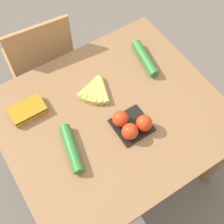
{
  "coord_description": "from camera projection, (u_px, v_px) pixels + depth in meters",
  "views": [
    {
      "loc": [
        -0.43,
        -0.68,
        2.14
      ],
      "look_at": [
        0.0,
        0.0,
        0.77
      ],
      "focal_mm": 50.0,
      "sensor_mm": 36.0,
      "label": 1
    }
  ],
  "objects": [
    {
      "name": "tomato_pack",
      "position": [
        132.0,
        125.0,
        1.54
      ],
      "size": [
        0.18,
        0.18,
        0.09
      ],
      "color": "black",
      "rests_on": "dining_table"
    },
    {
      "name": "cucumber_far",
      "position": [
        145.0,
        58.0,
        1.77
      ],
      "size": [
        0.1,
        0.26,
        0.05
      ],
      "color": "#2D702D",
      "rests_on": "dining_table"
    },
    {
      "name": "carrot_bag",
      "position": [
        28.0,
        110.0,
        1.6
      ],
      "size": [
        0.18,
        0.11,
        0.04
      ],
      "color": "orange",
      "rests_on": "dining_table"
    },
    {
      "name": "banana_bunch",
      "position": [
        96.0,
        89.0,
        1.68
      ],
      "size": [
        0.18,
        0.18,
        0.03
      ],
      "color": "brown",
      "rests_on": "dining_table"
    },
    {
      "name": "cucumber_near",
      "position": [
        72.0,
        148.0,
        1.49
      ],
      "size": [
        0.11,
        0.26,
        0.05
      ],
      "color": "#2D702D",
      "rests_on": "dining_table"
    },
    {
      "name": "ground_plane",
      "position": [
        112.0,
        165.0,
        2.25
      ],
      "size": [
        12.0,
        12.0,
        0.0
      ],
      "primitive_type": "plane",
      "color": "#665B51"
    },
    {
      "name": "chair",
      "position": [
        42.0,
        63.0,
        2.1
      ],
      "size": [
        0.46,
        0.44,
        0.94
      ],
      "rotation": [
        0.0,
        0.0,
        3.05
      ],
      "color": "#A87547",
      "rests_on": "ground_plane"
    },
    {
      "name": "dining_table",
      "position": [
        112.0,
        124.0,
        1.7
      ],
      "size": [
        1.13,
        0.99,
        0.74
      ],
      "color": "olive",
      "rests_on": "ground_plane"
    }
  ]
}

